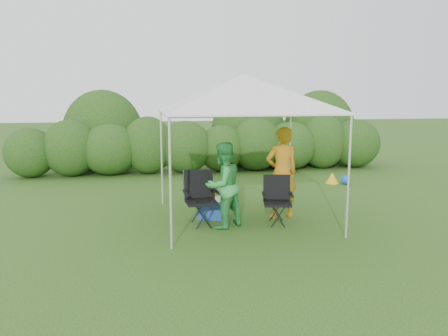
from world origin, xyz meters
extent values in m
plane|color=#355C1D|center=(0.00, 0.00, 0.00)|extent=(70.00, 70.00, 0.00)
ellipsoid|color=#294D18|center=(-5.22, 6.00, 0.75)|extent=(1.50, 1.28, 1.50)
cylinder|color=#382616|center=(-5.22, 6.00, 0.15)|extent=(0.12, 0.12, 0.30)
ellipsoid|color=#294D18|center=(-4.06, 6.00, 0.86)|extent=(1.65, 1.40, 1.73)
cylinder|color=#382616|center=(-4.06, 6.00, 0.15)|extent=(0.12, 0.12, 0.30)
ellipsoid|color=#294D18|center=(-2.90, 6.00, 0.79)|extent=(1.80, 1.53, 1.57)
cylinder|color=#382616|center=(-2.90, 6.00, 0.15)|extent=(0.12, 0.12, 0.30)
ellipsoid|color=#294D18|center=(-1.74, 6.00, 0.90)|extent=(1.58, 1.34, 1.80)
cylinder|color=#382616|center=(-1.74, 6.00, 0.15)|extent=(0.12, 0.12, 0.30)
ellipsoid|color=#294D18|center=(-0.58, 6.00, 0.82)|extent=(1.73, 1.47, 1.65)
cylinder|color=#382616|center=(-0.58, 6.00, 0.15)|extent=(0.12, 0.12, 0.30)
ellipsoid|color=#294D18|center=(0.58, 6.00, 0.75)|extent=(1.50, 1.28, 1.50)
cylinder|color=#382616|center=(0.58, 6.00, 0.15)|extent=(0.12, 0.12, 0.30)
ellipsoid|color=#294D18|center=(1.74, 6.00, 0.86)|extent=(1.65, 1.40, 1.73)
cylinder|color=#382616|center=(1.74, 6.00, 0.15)|extent=(0.12, 0.12, 0.30)
ellipsoid|color=#294D18|center=(2.90, 6.00, 0.79)|extent=(1.80, 1.53, 1.57)
cylinder|color=#382616|center=(2.90, 6.00, 0.15)|extent=(0.12, 0.12, 0.30)
ellipsoid|color=#294D18|center=(4.06, 6.00, 0.90)|extent=(1.57, 1.34, 1.80)
cylinder|color=#382616|center=(4.06, 6.00, 0.15)|extent=(0.12, 0.12, 0.30)
ellipsoid|color=#294D18|center=(5.22, 6.00, 0.82)|extent=(1.72, 1.47, 1.65)
cylinder|color=#382616|center=(5.22, 6.00, 0.15)|extent=(0.12, 0.12, 0.30)
cylinder|color=silver|center=(-1.50, -1.00, 1.05)|extent=(0.04, 0.04, 2.10)
cylinder|color=silver|center=(1.50, -1.00, 1.05)|extent=(0.04, 0.04, 2.10)
cylinder|color=silver|center=(-1.50, 2.00, 1.05)|extent=(0.04, 0.04, 2.10)
cylinder|color=silver|center=(1.50, 2.00, 1.05)|extent=(0.04, 0.04, 2.10)
cube|color=white|center=(0.00, 0.50, 2.12)|extent=(3.10, 3.10, 0.03)
pyramid|color=white|center=(0.00, 0.50, 2.48)|extent=(3.10, 3.10, 0.70)
cube|color=black|center=(0.57, -0.01, 0.41)|extent=(0.59, 0.56, 0.05)
cube|color=black|center=(0.62, 0.20, 0.68)|extent=(0.52, 0.25, 0.48)
cube|color=black|center=(0.32, 0.05, 0.58)|extent=(0.14, 0.43, 0.03)
cube|color=black|center=(0.83, -0.06, 0.58)|extent=(0.14, 0.43, 0.03)
cylinder|color=black|center=(0.32, -0.17, 0.20)|extent=(0.02, 0.02, 0.41)
cylinder|color=black|center=(0.74, -0.26, 0.20)|extent=(0.02, 0.02, 0.41)
cylinder|color=black|center=(0.41, 0.25, 0.20)|extent=(0.02, 0.02, 0.41)
cylinder|color=black|center=(0.83, 0.16, 0.20)|extent=(0.02, 0.02, 0.41)
cube|color=black|center=(-0.86, 0.19, 0.45)|extent=(0.59, 0.55, 0.05)
cube|color=black|center=(-0.88, 0.43, 0.75)|extent=(0.57, 0.19, 0.53)
cube|color=black|center=(-1.15, 0.18, 0.65)|extent=(0.08, 0.48, 0.03)
cube|color=black|center=(-0.57, 0.21, 0.65)|extent=(0.08, 0.48, 0.03)
cylinder|color=black|center=(-1.08, -0.06, 0.23)|extent=(0.03, 0.03, 0.45)
cylinder|color=black|center=(-0.61, -0.03, 0.23)|extent=(0.03, 0.03, 0.45)
cylinder|color=black|center=(-1.11, 0.42, 0.23)|extent=(0.03, 0.03, 0.45)
cylinder|color=black|center=(-0.64, 0.44, 0.23)|extent=(0.03, 0.03, 0.45)
imported|color=#C67B16|center=(0.79, 0.42, 0.91)|extent=(0.71, 0.50, 1.83)
imported|color=green|center=(-0.48, -0.01, 0.80)|extent=(0.98, 0.93, 1.59)
cube|color=#22489F|center=(-0.62, 0.62, 0.19)|extent=(0.55, 0.46, 0.38)
cube|color=silver|center=(-0.62, 0.62, 0.40)|extent=(0.58, 0.48, 0.03)
cylinder|color=#592D0C|center=(-0.56, 0.58, 0.53)|extent=(0.06, 0.06, 0.22)
cone|color=gold|center=(3.28, 3.49, 0.15)|extent=(0.37, 0.37, 0.31)
sphere|color=blue|center=(3.58, 3.28, 0.12)|extent=(0.24, 0.24, 0.24)
camera|label=1|loc=(-1.91, -7.73, 2.42)|focal=35.00mm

